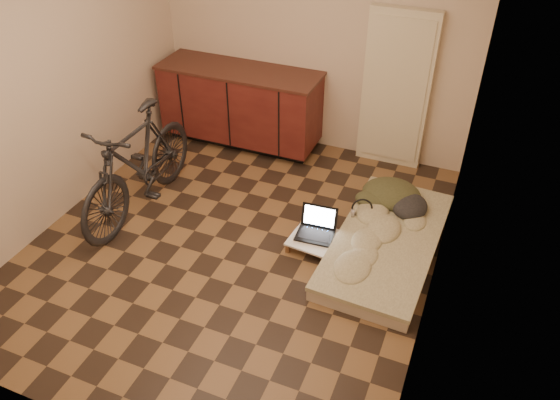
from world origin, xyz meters
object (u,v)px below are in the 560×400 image
at_px(lap_desk, 326,242).
at_px(bicycle, 137,159).
at_px(laptop, 316,229).
at_px(futon, 386,243).

bearing_deg(lap_desk, bicycle, -172.30).
bearing_deg(lap_desk, laptop, 152.55).
bearing_deg(bicycle, lap_desk, 2.72).
xyz_separation_m(bicycle, futon, (2.37, 0.29, -0.50)).
distance_m(bicycle, lap_desk, 1.93).
relative_size(bicycle, futon, 0.98).
xyz_separation_m(futon, laptop, (-0.62, -0.13, 0.08)).
distance_m(bicycle, laptop, 1.80).
bearing_deg(laptop, futon, 7.95).
distance_m(lap_desk, laptop, 0.16).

